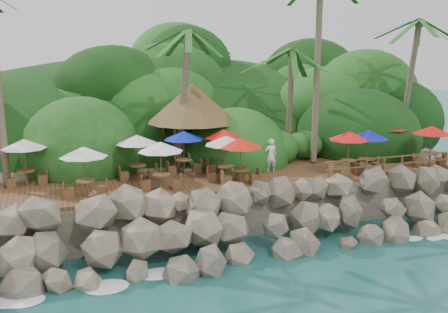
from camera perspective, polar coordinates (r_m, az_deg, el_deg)
name	(u,v)px	position (r m, az deg, el deg)	size (l,w,h in m)	color
ground	(272,265)	(21.71, 5.39, -12.02)	(140.00, 140.00, 0.00)	#19514F
land_base	(177,161)	(35.82, -5.32, -0.48)	(32.00, 25.20, 2.10)	gray
jungle_hill	(155,154)	(43.20, -7.73, 0.23)	(44.80, 28.00, 15.40)	#143811
seawall	(254,223)	(22.98, 3.34, -7.50)	(29.00, 4.00, 2.30)	gray
terrace	(224,179)	(26.23, 0.00, -2.56)	(26.00, 5.00, 0.20)	brown
jungle_foliage	(181,179)	(35.13, -4.89, -2.49)	(44.00, 16.00, 12.00)	#143811
foam_line	(269,261)	(21.95, 5.05, -11.65)	(25.20, 0.80, 0.06)	white
palapa	(192,103)	(28.86, -3.56, 6.03)	(5.18, 5.18, 4.60)	brown
dining_clusters	(242,141)	(25.79, 2.08, 1.77)	(23.38, 5.33, 2.31)	brown
railing	(393,163)	(28.14, 18.48, -0.70)	(8.30, 0.10, 1.00)	brown
waiter	(271,155)	(27.22, 5.27, 0.12)	(0.66, 0.44, 1.82)	white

